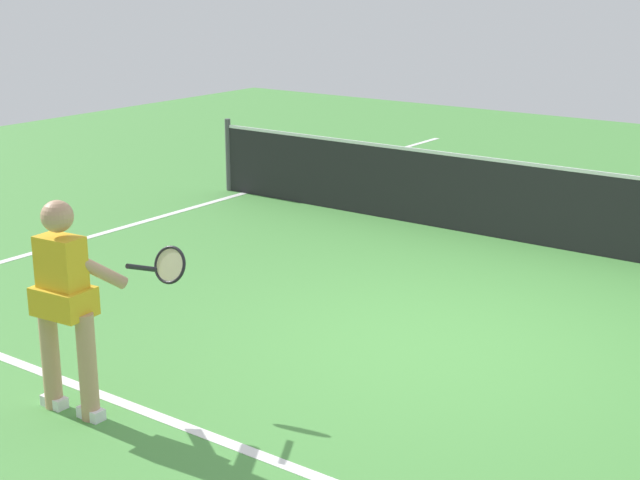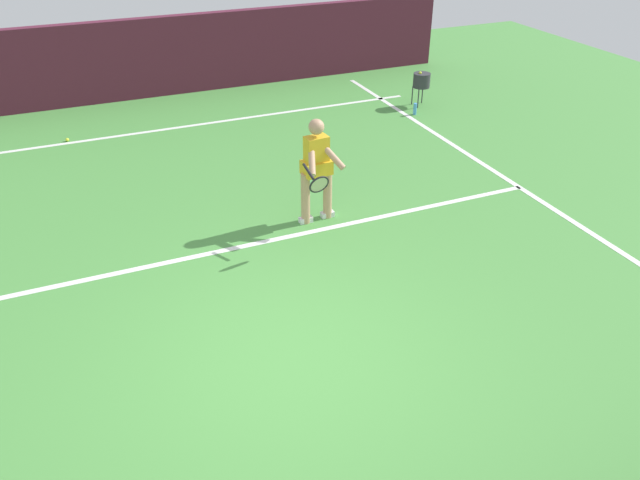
# 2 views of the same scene
# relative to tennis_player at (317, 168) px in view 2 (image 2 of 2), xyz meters

# --- Properties ---
(ground_plane) EXTENTS (25.19, 25.19, 0.00)m
(ground_plane) POSITION_rel_tennis_player_xyz_m (1.43, 2.64, -0.85)
(ground_plane) COLOR #4C9342
(court_back_wall) EXTENTS (14.75, 0.24, 1.69)m
(court_back_wall) POSITION_rel_tennis_player_xyz_m (1.43, -6.75, -0.00)
(court_back_wall) COLOR #561E33
(court_back_wall) RESTS_ON ground
(baseline_marking) EXTENTS (10.75, 0.10, 0.01)m
(baseline_marking) POSITION_rel_tennis_player_xyz_m (1.43, -4.55, -0.84)
(baseline_marking) COLOR white
(baseline_marking) RESTS_ON ground
(service_line_marking) EXTENTS (9.75, 0.10, 0.01)m
(service_line_marking) POSITION_rel_tennis_player_xyz_m (1.43, 0.28, -0.84)
(service_line_marking) COLOR white
(service_line_marking) RESTS_ON ground
(sideline_left_marking) EXTENTS (0.10, 17.38, 0.01)m
(sideline_left_marking) POSITION_rel_tennis_player_xyz_m (-3.45, 2.64, -0.84)
(sideline_left_marking) COLOR white
(sideline_left_marking) RESTS_ON ground
(tennis_player) EXTENTS (0.74, 0.98, 1.55)m
(tennis_player) POSITION_rel_tennis_player_xyz_m (0.00, 0.00, 0.00)
(tennis_player) COLOR tan
(tennis_player) RESTS_ON ground
(tennis_ball_near) EXTENTS (0.07, 0.07, 0.07)m
(tennis_ball_near) POSITION_rel_tennis_player_xyz_m (3.16, -4.66, -0.81)
(tennis_ball_near) COLOR #D1E533
(tennis_ball_near) RESTS_ON ground
(ball_hopper) EXTENTS (0.36, 0.36, 0.74)m
(ball_hopper) POSITION_rel_tennis_player_xyz_m (-4.02, -3.83, -0.30)
(ball_hopper) COLOR #333338
(ball_hopper) RESTS_ON ground
(water_bottle) EXTENTS (0.07, 0.07, 0.24)m
(water_bottle) POSITION_rel_tennis_player_xyz_m (-3.63, -3.37, -0.73)
(water_bottle) COLOR #4C9EE5
(water_bottle) RESTS_ON ground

